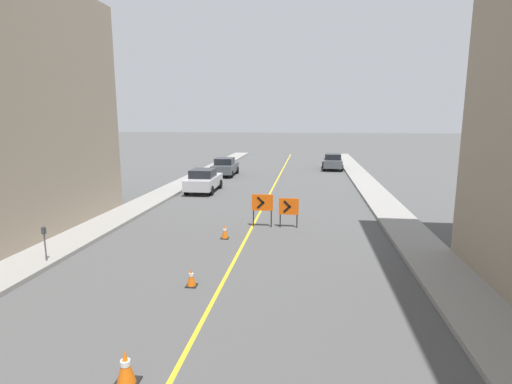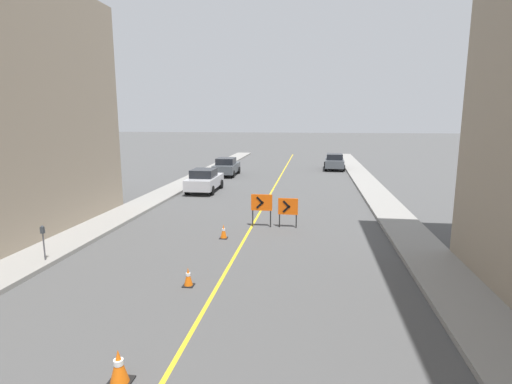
{
  "view_description": "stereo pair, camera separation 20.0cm",
  "coord_description": "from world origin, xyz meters",
  "views": [
    {
      "loc": [
        2.56,
        5.36,
        5.03
      ],
      "look_at": [
        -0.3,
        26.96,
        1.0
      ],
      "focal_mm": 28.0,
      "sensor_mm": 36.0,
      "label": 1
    },
    {
      "loc": [
        2.76,
        5.39,
        5.03
      ],
      "look_at": [
        -0.3,
        26.96,
        1.0
      ],
      "focal_mm": 28.0,
      "sensor_mm": 36.0,
      "label": 2
    }
  ],
  "objects": [
    {
      "name": "parked_car_curb_far",
      "position": [
        4.92,
        45.6,
        0.8
      ],
      "size": [
        1.95,
        4.36,
        1.59
      ],
      "rotation": [
        0.0,
        0.0,
        -0.04
      ],
      "color": "#474C51",
      "rests_on": "ground_plane"
    },
    {
      "name": "parking_meter_near_curb",
      "position": [
        -6.39,
        17.48,
        1.04
      ],
      "size": [
        0.12,
        0.11,
        1.24
      ],
      "color": "#4C4C51",
      "rests_on": "sidewalk_left"
    },
    {
      "name": "sidewalk_left",
      "position": [
        -7.01,
        31.16,
        0.08
      ],
      "size": [
        1.92,
        62.31,
        0.16
      ],
      "color": "gray",
      "rests_on": "ground_plane"
    },
    {
      "name": "traffic_cone_fifth",
      "position": [
        -0.9,
        21.37,
        0.3
      ],
      "size": [
        0.34,
        0.34,
        0.6
      ],
      "color": "black",
      "rests_on": "ground_plane"
    },
    {
      "name": "lane_stripe",
      "position": [
        0.0,
        31.16,
        0.0
      ],
      "size": [
        0.12,
        62.31,
        0.01
      ],
      "color": "gold",
      "rests_on": "ground_plane"
    },
    {
      "name": "arrow_barricade_secondary",
      "position": [
        1.7,
        23.46,
        0.95
      ],
      "size": [
        0.92,
        0.09,
        1.4
      ],
      "rotation": [
        0.0,
        0.0,
        -0.01
      ],
      "color": "#EF560C",
      "rests_on": "ground_plane"
    },
    {
      "name": "parked_car_curb_mid",
      "position": [
        -4.82,
        40.0,
        0.8
      ],
      "size": [
        1.95,
        4.34,
        1.59
      ],
      "rotation": [
        0.0,
        0.0,
        0.02
      ],
      "color": "#474C51",
      "rests_on": "ground_plane"
    },
    {
      "name": "sidewalk_right",
      "position": [
        7.01,
        31.16,
        0.08
      ],
      "size": [
        1.92,
        62.31,
        0.16
      ],
      "color": "gray",
      "rests_on": "ground_plane"
    },
    {
      "name": "traffic_cone_fourth",
      "position": [
        -0.88,
        16.42,
        0.29
      ],
      "size": [
        0.33,
        0.33,
        0.58
      ],
      "color": "black",
      "rests_on": "ground_plane"
    },
    {
      "name": "arrow_barricade_primary",
      "position": [
        0.47,
        23.42,
        1.1
      ],
      "size": [
        0.99,
        0.1,
        1.55
      ],
      "rotation": [
        0.0,
        0.0,
        0.02
      ],
      "color": "#EF560C",
      "rests_on": "ground_plane"
    },
    {
      "name": "traffic_cone_third",
      "position": [
        -0.81,
        11.84,
        0.35
      ],
      "size": [
        0.46,
        0.46,
        0.7
      ],
      "color": "black",
      "rests_on": "ground_plane"
    },
    {
      "name": "parked_car_curb_near",
      "position": [
        -4.64,
        32.02,
        0.8
      ],
      "size": [
        1.94,
        4.32,
        1.59
      ],
      "rotation": [
        0.0,
        0.0,
        0.01
      ],
      "color": "#B7B7BC",
      "rests_on": "ground_plane"
    }
  ]
}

